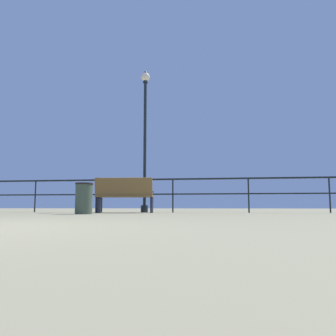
{
  "coord_description": "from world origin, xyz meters",
  "views": [
    {
      "loc": [
        2.52,
        -2.34,
        0.18
      ],
      "look_at": [
        1.05,
        7.36,
        1.3
      ],
      "focal_mm": 36.14,
      "sensor_mm": 36.0,
      "label": 1
    }
  ],
  "objects": [
    {
      "name": "bench_near_left",
      "position": [
        -0.2,
        7.17,
        0.55
      ],
      "size": [
        1.71,
        0.85,
        1.01
      ],
      "color": "brown",
      "rests_on": "ground_plane"
    },
    {
      "name": "lamppost_center",
      "position": [
        0.2,
        8.07,
        2.68
      ],
      "size": [
        0.29,
        0.29,
        4.64
      ],
      "color": "black",
      "rests_on": "ground_plane"
    },
    {
      "name": "pier_railing",
      "position": [
        -0.0,
        7.86,
        0.77
      ],
      "size": [
        24.82,
        0.05,
        1.04
      ],
      "color": "black",
      "rests_on": "ground_plane"
    },
    {
      "name": "trash_bin",
      "position": [
        -0.7,
        5.41,
        0.38
      ],
      "size": [
        0.43,
        0.43,
        0.75
      ],
      "color": "#3C4B38",
      "rests_on": "ground_plane"
    }
  ]
}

